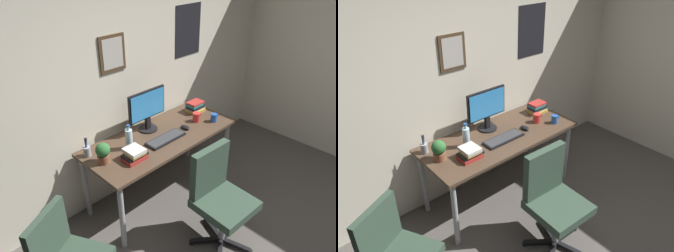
% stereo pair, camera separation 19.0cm
% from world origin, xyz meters
% --- Properties ---
extents(wall_back, '(4.40, 0.10, 2.60)m').
position_xyz_m(wall_back, '(0.00, 2.15, 1.30)').
color(wall_back, beige).
rests_on(wall_back, ground_plane).
extents(desk, '(1.63, 0.70, 0.75)m').
position_xyz_m(desk, '(-0.02, 1.72, 0.67)').
color(desk, '#4C3828').
rests_on(desk, ground_plane).
extents(office_chair, '(0.56, 0.57, 0.95)m').
position_xyz_m(office_chair, '(-0.09, 0.92, 0.53)').
color(office_chair, '#334738').
rests_on(office_chair, ground_plane).
extents(monitor, '(0.46, 0.20, 0.43)m').
position_xyz_m(monitor, '(-0.02, 1.91, 0.99)').
color(monitor, black).
rests_on(monitor, desk).
extents(keyboard, '(0.43, 0.15, 0.03)m').
position_xyz_m(keyboard, '(-0.04, 1.63, 0.76)').
color(keyboard, black).
rests_on(keyboard, desk).
extents(computer_mouse, '(0.06, 0.11, 0.04)m').
position_xyz_m(computer_mouse, '(0.26, 1.64, 0.77)').
color(computer_mouse, black).
rests_on(computer_mouse, desk).
extents(water_bottle, '(0.07, 0.07, 0.25)m').
position_xyz_m(water_bottle, '(-0.39, 1.76, 0.86)').
color(water_bottle, silver).
rests_on(water_bottle, desk).
extents(coffee_mug_near, '(0.12, 0.08, 0.10)m').
position_xyz_m(coffee_mug_near, '(0.47, 1.67, 0.80)').
color(coffee_mug_near, red).
rests_on(coffee_mug_near, desk).
extents(coffee_mug_far, '(0.11, 0.07, 0.09)m').
position_xyz_m(coffee_mug_far, '(0.60, 1.53, 0.80)').
color(coffee_mug_far, '#2659B2').
rests_on(coffee_mug_far, desk).
extents(potted_plant, '(0.13, 0.13, 0.20)m').
position_xyz_m(potted_plant, '(-0.69, 1.75, 0.85)').
color(potted_plant, brown).
rests_on(potted_plant, desk).
extents(pen_cup, '(0.07, 0.07, 0.20)m').
position_xyz_m(pen_cup, '(-0.74, 1.94, 0.80)').
color(pen_cup, '#9EA0A5').
rests_on(pen_cup, desk).
extents(book_stack_left, '(0.22, 0.17, 0.11)m').
position_xyz_m(book_stack_left, '(-0.47, 1.59, 0.80)').
color(book_stack_left, '#B22D28').
rests_on(book_stack_left, desk).
extents(book_stack_right, '(0.21, 0.16, 0.12)m').
position_xyz_m(book_stack_right, '(0.64, 1.84, 0.81)').
color(book_stack_right, gold).
rests_on(book_stack_right, desk).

